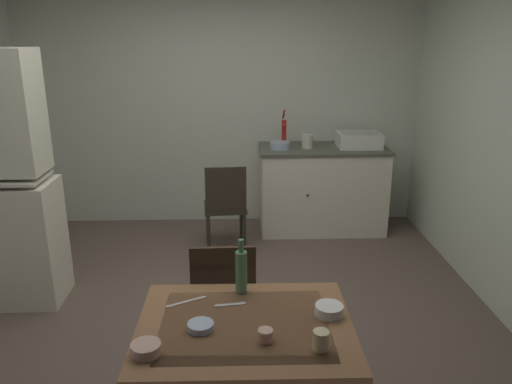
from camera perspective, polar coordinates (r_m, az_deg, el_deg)
name	(u,v)px	position (r m, az deg, el deg)	size (l,w,h in m)	color
ground_plane	(217,319)	(3.92, -4.43, -14.11)	(5.24, 5.24, 0.00)	brown
wall_back	(222,102)	(5.55, -3.88, 10.06)	(4.34, 0.10, 2.65)	beige
counter_cabinet	(322,189)	(5.44, 7.44, 0.37)	(1.33, 0.64, 0.91)	beige
sink_basin	(359,140)	(5.38, 11.50, 5.79)	(0.44, 0.34, 0.15)	white
hand_pump	(284,131)	(5.29, 3.17, 6.91)	(0.05, 0.27, 0.39)	#B21E19
mixing_bowl_counter	(280,145)	(5.22, 2.70, 5.28)	(0.21, 0.21, 0.07)	#9EB2C6
stoneware_crock	(307,141)	(5.26, 5.81, 5.70)	(0.12, 0.12, 0.14)	beige
dining_table	(245,341)	(2.56, -1.25, -16.45)	(1.04, 0.82, 0.72)	brown
chair_far_side	(224,301)	(3.18, -3.63, -12.17)	(0.41, 0.41, 0.89)	#31241B
chair_by_counter	(225,205)	(4.85, -3.46, -1.51)	(0.43, 0.43, 0.88)	#2D2B1F
serving_bowl_wide	(146,349)	(2.35, -12.28, -16.87)	(0.13, 0.13, 0.05)	tan
soup_bowl_small	(201,326)	(2.48, -6.26, -14.79)	(0.12, 0.12, 0.03)	#9EB2C6
sauce_dish	(329,310)	(2.59, 8.23, -13.02)	(0.14, 0.14, 0.05)	white
mug_tall	(265,335)	(2.38, 1.06, -15.84)	(0.07, 0.07, 0.06)	tan
teacup_mint	(321,340)	(2.33, 7.34, -16.23)	(0.07, 0.07, 0.09)	beige
glass_bottle	(241,271)	(2.72, -1.67, -8.86)	(0.06, 0.06, 0.30)	#4C7F56
table_knife	(186,302)	(2.70, -7.86, -12.15)	(0.22, 0.02, 0.01)	silver
teaspoon_near_bowl	(230,305)	(2.66, -2.94, -12.56)	(0.16, 0.02, 0.01)	beige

